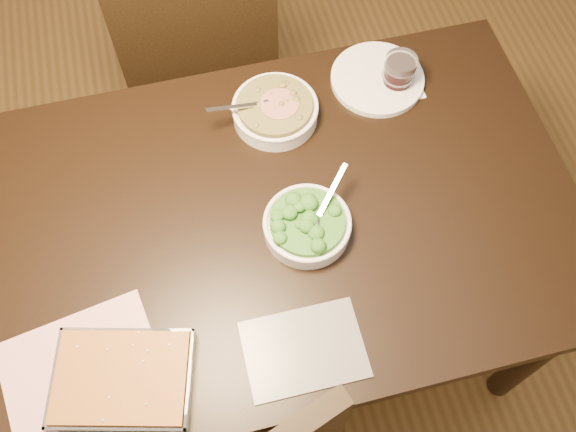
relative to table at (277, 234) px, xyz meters
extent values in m
plane|color=#402C12|center=(0.00, 0.00, -0.65)|extent=(4.00, 4.00, 0.00)
cube|color=black|center=(0.00, 0.00, 0.08)|extent=(1.40, 0.90, 0.04)
cube|color=black|center=(0.00, 0.00, 0.01)|extent=(1.26, 0.76, 0.08)
cylinder|color=black|center=(0.62, -0.37, -0.30)|extent=(0.07, 0.07, 0.71)
cylinder|color=black|center=(-0.62, 0.37, -0.30)|extent=(0.07, 0.07, 0.71)
cylinder|color=black|center=(0.62, 0.37, -0.30)|extent=(0.07, 0.07, 0.71)
cube|color=#A52F39|center=(-0.47, -0.24, 0.10)|extent=(0.34, 0.27, 0.01)
cube|color=#25262D|center=(-0.02, -0.32, 0.10)|extent=(0.25, 0.18, 0.00)
cube|color=white|center=(0.39, 0.29, 0.10)|extent=(0.12, 0.12, 0.00)
cylinder|color=white|center=(0.06, 0.27, 0.11)|extent=(0.21, 0.21, 0.04)
torus|color=white|center=(0.06, 0.27, 0.14)|extent=(0.21, 0.21, 0.01)
cylinder|color=#382F0F|center=(0.06, 0.27, 0.14)|extent=(0.18, 0.18, 0.02)
cube|color=silver|center=(0.00, 0.26, 0.16)|extent=(0.13, 0.03, 0.04)
cylinder|color=maroon|center=(0.07, 0.26, 0.15)|extent=(0.09, 0.09, 0.00)
cylinder|color=white|center=(0.06, -0.06, 0.11)|extent=(0.19, 0.19, 0.04)
torus|color=white|center=(0.06, -0.06, 0.14)|extent=(0.20, 0.20, 0.01)
cylinder|color=#1A440F|center=(0.06, -0.06, 0.14)|extent=(0.17, 0.17, 0.02)
cube|color=silver|center=(0.10, -0.01, 0.15)|extent=(0.09, 0.10, 0.04)
cube|color=silver|center=(-0.38, -0.30, 0.10)|extent=(0.31, 0.26, 0.01)
cube|color=#5D360D|center=(-0.38, -0.30, 0.12)|extent=(0.29, 0.24, 0.04)
cube|color=silver|center=(-0.36, -0.20, 0.12)|extent=(0.26, 0.07, 0.04)
cube|color=silver|center=(-0.41, -0.39, 0.12)|extent=(0.26, 0.07, 0.04)
cube|color=silver|center=(-0.25, -0.33, 0.12)|extent=(0.06, 0.19, 0.04)
cube|color=silver|center=(-0.51, -0.26, 0.12)|extent=(0.06, 0.19, 0.04)
cylinder|color=black|center=(0.39, 0.29, 0.13)|extent=(0.07, 0.07, 0.07)
cylinder|color=silver|center=(0.39, 0.29, 0.18)|extent=(0.08, 0.08, 0.02)
cylinder|color=white|center=(0.34, 0.32, 0.10)|extent=(0.24, 0.24, 0.02)
cube|color=black|center=(-0.06, 0.87, -0.18)|extent=(0.50, 0.50, 0.04)
cylinder|color=black|center=(0.16, 1.06, -0.43)|extent=(0.04, 0.04, 0.45)
cylinder|color=black|center=(0.13, 0.65, -0.43)|extent=(0.04, 0.04, 0.45)
cylinder|color=black|center=(-0.24, 1.09, -0.43)|extent=(0.04, 0.04, 0.45)
cylinder|color=black|center=(-0.27, 0.69, -0.43)|extent=(0.04, 0.04, 0.45)
cube|color=black|center=(-0.07, 0.66, 0.09)|extent=(0.47, 0.08, 0.50)
camera|label=1|loc=(-0.14, -0.68, 1.38)|focal=40.00mm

